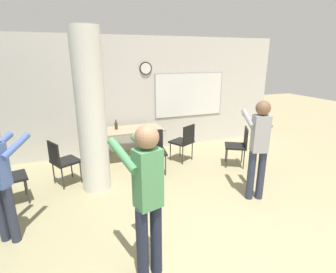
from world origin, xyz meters
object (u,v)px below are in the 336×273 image
bottle_on_table (116,126)px  chair_by_left_wall (6,175)px  person_playing_side (259,143)px  chair_table_right (184,140)px  chair_mid_room (239,144)px  person_watching_back (0,176)px  person_playing_front (147,192)px  chair_near_pillar (62,159)px  chair_table_front (155,148)px  folding_table (129,131)px

bottle_on_table → chair_by_left_wall: bottle_on_table is taller
person_playing_side → chair_table_right: bearing=103.5°
chair_mid_room → person_watching_back: size_ratio=0.56×
person_playing_front → chair_mid_room: bearing=39.3°
chair_table_right → chair_by_left_wall: (-3.43, -0.68, 0.00)m
chair_near_pillar → person_watching_back: 1.61m
bottle_on_table → person_watching_back: bearing=-127.8°
chair_table_right → person_playing_side: (0.46, -1.93, 0.48)m
chair_mid_room → chair_table_front: 1.85m
chair_mid_room → chair_table_right: bearing=146.9°
person_playing_front → chair_table_front: bearing=70.8°
chair_near_pillar → person_playing_front: bearing=-71.1°
chair_mid_room → chair_near_pillar: (-3.60, 0.38, 0.00)m
chair_mid_room → person_playing_front: 3.55m
person_playing_front → person_watching_back: (-1.54, 1.19, -0.10)m
person_playing_front → chair_table_right: bearing=59.5°
chair_mid_room → chair_by_left_wall: 4.44m
chair_table_front → chair_mid_room: bearing=-10.9°
chair_mid_room → chair_table_front: bearing=169.1°
chair_near_pillar → person_watching_back: bearing=-114.6°
chair_table_right → person_playing_front: person_playing_front is taller
chair_mid_room → chair_by_left_wall: size_ratio=1.00×
folding_table → chair_mid_room: 2.48m
chair_near_pillar → person_playing_side: (3.05, -1.65, 0.48)m
chair_near_pillar → person_playing_side: person_playing_side is taller
person_playing_side → person_playing_front: 2.36m
folding_table → chair_table_front: (0.32, -0.90, -0.16)m
chair_by_left_wall → chair_table_right: bearing=11.3°
chair_mid_room → chair_near_pillar: bearing=173.9°
chair_table_right → person_playing_front: size_ratio=0.50×
bottle_on_table → chair_table_front: 1.18m
folding_table → chair_near_pillar: (-1.46, -0.87, -0.16)m
bottle_on_table → chair_near_pillar: bearing=-141.4°
folding_table → chair_table_right: bearing=-27.6°
person_watching_back → chair_table_right: bearing=27.6°
chair_near_pillar → person_playing_side: 3.50m
chair_table_front → person_playing_side: 2.11m
bottle_on_table → chair_table_front: (0.61, -0.97, -0.30)m
folding_table → chair_near_pillar: 1.71m
chair_mid_room → person_playing_front: size_ratio=0.50×
chair_by_left_wall → person_watching_back: (0.19, -1.01, 0.41)m
folding_table → person_playing_front: size_ratio=0.88×
person_watching_back → person_playing_front: bearing=-37.7°
chair_by_left_wall → chair_mid_room: bearing=0.3°
chair_mid_room → chair_table_right: size_ratio=1.00×
folding_table → bottle_on_table: (-0.28, 0.07, 0.14)m
folding_table → chair_table_right: 1.28m
folding_table → person_watching_back: size_ratio=0.97×
bottle_on_table → chair_table_right: 1.58m
bottle_on_table → chair_table_right: size_ratio=0.26×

